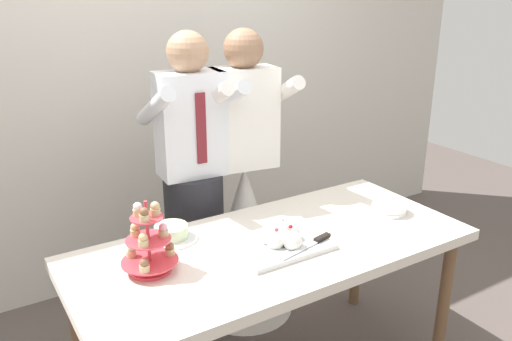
# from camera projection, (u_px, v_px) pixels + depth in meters

# --- Properties ---
(rear_wall) EXTENTS (5.20, 0.10, 2.90)m
(rear_wall) POSITION_uv_depth(u_px,v_px,m) (150.00, 56.00, 3.23)
(rear_wall) COLOR beige
(rear_wall) RESTS_ON ground_plane
(dessert_table) EXTENTS (1.80, 0.80, 0.78)m
(dessert_table) POSITION_uv_depth(u_px,v_px,m) (274.00, 258.00, 2.36)
(dessert_table) COLOR silver
(dessert_table) RESTS_ON ground_plane
(cupcake_stand) EXTENTS (0.23, 0.23, 0.31)m
(cupcake_stand) POSITION_uv_depth(u_px,v_px,m) (148.00, 245.00, 2.07)
(cupcake_stand) COLOR #D83F4C
(cupcake_stand) RESTS_ON dessert_table
(main_cake_tray) EXTENTS (0.43, 0.31, 0.13)m
(main_cake_tray) POSITION_uv_depth(u_px,v_px,m) (280.00, 239.00, 2.29)
(main_cake_tray) COLOR silver
(main_cake_tray) RESTS_ON dessert_table
(plate_stack) EXTENTS (0.18, 0.18, 0.05)m
(plate_stack) POSITION_uv_depth(u_px,v_px,m) (389.00, 208.00, 2.63)
(plate_stack) COLOR white
(plate_stack) RESTS_ON dessert_table
(round_cake) EXTENTS (0.24, 0.24, 0.07)m
(round_cake) POSITION_uv_depth(u_px,v_px,m) (171.00, 233.00, 2.36)
(round_cake) COLOR white
(round_cake) RESTS_ON dessert_table
(person_groom) EXTENTS (0.49, 0.52, 1.66)m
(person_groom) POSITION_uv_depth(u_px,v_px,m) (194.00, 204.00, 2.82)
(person_groom) COLOR #232328
(person_groom) RESTS_ON ground_plane
(person_bride) EXTENTS (0.56, 0.56, 1.66)m
(person_bride) POSITION_uv_depth(u_px,v_px,m) (245.00, 221.00, 3.00)
(person_bride) COLOR white
(person_bride) RESTS_ON ground_plane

